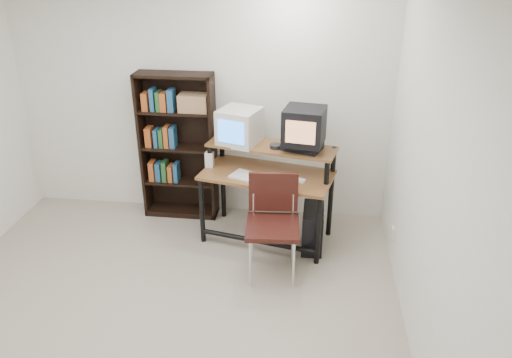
# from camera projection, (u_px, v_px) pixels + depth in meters

# --- Properties ---
(floor) EXTENTS (4.00, 4.00, 0.01)m
(floor) POSITION_uv_depth(u_px,v_px,m) (155.00, 325.00, 4.02)
(floor) COLOR #ABA08D
(floor) RESTS_ON ground
(back_wall) EXTENTS (4.00, 0.01, 2.60)m
(back_wall) POSITION_uv_depth(u_px,v_px,m) (201.00, 98.00, 5.26)
(back_wall) COLOR silver
(back_wall) RESTS_ON floor
(right_wall) EXTENTS (0.01, 4.00, 2.60)m
(right_wall) POSITION_uv_depth(u_px,v_px,m) (435.00, 194.00, 3.25)
(right_wall) COLOR silver
(right_wall) RESTS_ON floor
(computer_desk) EXTENTS (1.38, 0.89, 0.98)m
(computer_desk) POSITION_uv_depth(u_px,v_px,m) (268.00, 176.00, 4.93)
(computer_desk) COLOR brown
(computer_desk) RESTS_ON floor
(crt_monitor) EXTENTS (0.47, 0.47, 0.35)m
(crt_monitor) POSITION_uv_depth(u_px,v_px,m) (240.00, 126.00, 4.91)
(crt_monitor) COLOR beige
(crt_monitor) RESTS_ON computer_desk
(vcr) EXTENTS (0.43, 0.37, 0.08)m
(vcr) POSITION_uv_depth(u_px,v_px,m) (302.00, 147.00, 4.80)
(vcr) COLOR black
(vcr) RESTS_ON computer_desk
(crt_tv) EXTENTS (0.42, 0.42, 0.35)m
(crt_tv) POSITION_uv_depth(u_px,v_px,m) (304.00, 126.00, 4.68)
(crt_tv) COLOR black
(crt_tv) RESTS_ON vcr
(cd_spindle) EXTENTS (0.15, 0.15, 0.05)m
(cd_spindle) POSITION_uv_depth(u_px,v_px,m) (276.00, 147.00, 4.83)
(cd_spindle) COLOR #26262B
(cd_spindle) RESTS_ON computer_desk
(keyboard) EXTENTS (0.51, 0.38, 0.03)m
(keyboard) POSITION_uv_depth(u_px,v_px,m) (254.00, 179.00, 4.78)
(keyboard) COLOR beige
(keyboard) RESTS_ON computer_desk
(mousepad) EXTENTS (0.26, 0.24, 0.01)m
(mousepad) POSITION_uv_depth(u_px,v_px,m) (298.00, 183.00, 4.73)
(mousepad) COLOR black
(mousepad) RESTS_ON computer_desk
(mouse) EXTENTS (0.12, 0.10, 0.03)m
(mouse) POSITION_uv_depth(u_px,v_px,m) (300.00, 181.00, 4.73)
(mouse) COLOR white
(mouse) RESTS_ON mousepad
(desk_speaker) EXTENTS (0.08, 0.08, 0.17)m
(desk_speaker) POSITION_uv_depth(u_px,v_px,m) (210.00, 160.00, 5.02)
(desk_speaker) COLOR beige
(desk_speaker) RESTS_ON computer_desk
(pc_tower) EXTENTS (0.21, 0.45, 0.42)m
(pc_tower) POSITION_uv_depth(u_px,v_px,m) (313.00, 228.00, 4.97)
(pc_tower) COLOR black
(pc_tower) RESTS_ON floor
(school_chair) EXTENTS (0.50, 0.50, 0.94)m
(school_chair) POSITION_uv_depth(u_px,v_px,m) (273.00, 215.00, 4.46)
(school_chair) COLOR black
(school_chair) RESTS_ON floor
(bookshelf) EXTENTS (0.80, 0.27, 1.60)m
(bookshelf) POSITION_uv_depth(u_px,v_px,m) (178.00, 144.00, 5.35)
(bookshelf) COLOR black
(bookshelf) RESTS_ON floor
(wall_outlet) EXTENTS (0.02, 0.08, 0.12)m
(wall_outlet) POSITION_uv_depth(u_px,v_px,m) (392.00, 233.00, 4.72)
(wall_outlet) COLOR beige
(wall_outlet) RESTS_ON right_wall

